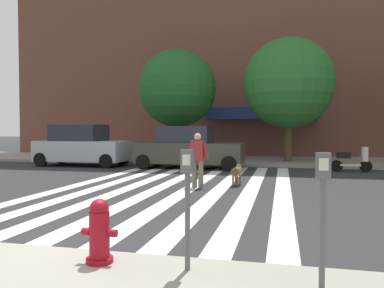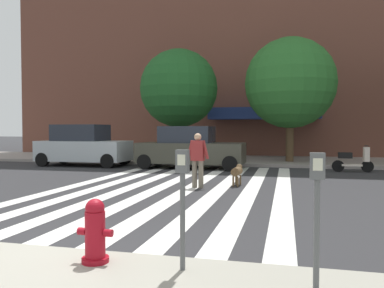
{
  "view_description": "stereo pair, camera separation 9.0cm",
  "coord_description": "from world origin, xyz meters",
  "views": [
    {
      "loc": [
        3.07,
        -4.59,
        1.73
      ],
      "look_at": [
        0.52,
        6.22,
        1.33
      ],
      "focal_mm": 36.0,
      "sensor_mm": 36.0,
      "label": 1
    },
    {
      "loc": [
        3.16,
        -4.57,
        1.73
      ],
      "look_at": [
        0.52,
        6.22,
        1.33
      ],
      "focal_mm": 36.0,
      "sensor_mm": 36.0,
      "label": 2
    }
  ],
  "objects": [
    {
      "name": "street_tree_middle",
      "position": [
        3.34,
        15.52,
        4.1
      ],
      "size": [
        4.57,
        4.57,
        6.24
      ],
      "color": "#4C3823",
      "rests_on": "sidewalk_far"
    },
    {
      "name": "parked_car_near_curb",
      "position": [
        -6.45,
        12.36,
        0.96
      ],
      "size": [
        4.37,
        2.02,
        2.0
      ],
      "color": "#B3BDC3",
      "rests_on": "ground_plane"
    },
    {
      "name": "ground_plane",
      "position": [
        0.0,
        6.81,
        0.0
      ],
      "size": [
        160.0,
        160.0,
        0.0
      ],
      "primitive_type": "plane",
      "color": "#2B2B2D"
    },
    {
      "name": "parking_meter_curbside",
      "position": [
        3.46,
        -0.66,
        1.03
      ],
      "size": [
        0.14,
        0.11,
        1.36
      ],
      "color": "#515456",
      "rests_on": "sidewalk_near"
    },
    {
      "name": "pedestrian_dog_walker",
      "position": [
        0.6,
        6.61,
        0.93
      ],
      "size": [
        0.71,
        0.27,
        1.64
      ],
      "color": "#6B6051",
      "rests_on": "ground_plane"
    },
    {
      "name": "sidewalk_far",
      "position": [
        0.0,
        16.62,
        0.07
      ],
      "size": [
        80.0,
        6.0,
        0.15
      ],
      "primitive_type": "cube",
      "color": "gray",
      "rests_on": "ground_plane"
    },
    {
      "name": "parked_scooter",
      "position": [
        5.85,
        12.38,
        0.48
      ],
      "size": [
        1.63,
        0.5,
        1.11
      ],
      "color": "black",
      "rests_on": "ground_plane"
    },
    {
      "name": "fire_hydrant",
      "position": [
        0.96,
        -0.43,
        0.52
      ],
      "size": [
        0.44,
        0.32,
        0.76
      ],
      "color": "maroon",
      "rests_on": "sidewalk_near"
    },
    {
      "name": "parked_car_behind_first",
      "position": [
        -1.07,
        12.36,
        0.9
      ],
      "size": [
        4.8,
        2.07,
        1.91
      ],
      "color": "#3B3B30",
      "rests_on": "ground_plane"
    },
    {
      "name": "dog_on_leash",
      "position": [
        1.69,
        7.37,
        0.44
      ],
      "size": [
        0.31,
        0.96,
        0.65
      ],
      "color": "brown",
      "rests_on": "ground_plane"
    },
    {
      "name": "street_tree_nearest",
      "position": [
        -2.51,
        15.58,
        4.0
      ],
      "size": [
        4.22,
        4.22,
        5.96
      ],
      "color": "#4C3823",
      "rests_on": "sidewalk_far"
    },
    {
      "name": "parking_meter_second_along",
      "position": [
        2.03,
        -0.42,
        1.03
      ],
      "size": [
        0.14,
        0.11,
        1.36
      ],
      "color": "#515456",
      "rests_on": "sidewalk_near"
    },
    {
      "name": "crosswalk_stripes",
      "position": [
        -0.06,
        6.81,
        0.0
      ],
      "size": [
        6.75,
        13.02,
        0.01
      ],
      "color": "silver",
      "rests_on": "ground_plane"
    }
  ]
}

